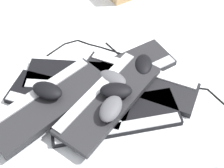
# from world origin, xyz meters

# --- Properties ---
(ground_plane) EXTENTS (3.20, 3.20, 0.00)m
(ground_plane) POSITION_xyz_m (0.00, 0.00, 0.00)
(ground_plane) COLOR silver
(keyboard_0) EXTENTS (0.41, 0.42, 0.03)m
(keyboard_0) POSITION_xyz_m (0.07, -0.01, 0.01)
(keyboard_0) COLOR #232326
(keyboard_0) RESTS_ON ground
(keyboard_1) EXTENTS (0.21, 0.46, 0.03)m
(keyboard_1) POSITION_xyz_m (0.01, 0.11, 0.01)
(keyboard_1) COLOR black
(keyboard_1) RESTS_ON ground
(keyboard_2) EXTENTS (0.19, 0.45, 0.03)m
(keyboard_2) POSITION_xyz_m (-0.11, 0.14, 0.01)
(keyboard_2) COLOR black
(keyboard_2) RESTS_ON ground
(keyboard_3) EXTENTS (0.32, 0.46, 0.03)m
(keyboard_3) POSITION_xyz_m (-0.14, -0.04, 0.01)
(keyboard_3) COLOR black
(keyboard_3) RESTS_ON ground
(keyboard_4) EXTENTS (0.23, 0.46, 0.03)m
(keyboard_4) POSITION_xyz_m (0.04, -0.09, 0.01)
(keyboard_4) COLOR black
(keyboard_4) RESTS_ON ground
(keyboard_5) EXTENTS (0.45, 0.36, 0.03)m
(keyboard_5) POSITION_xyz_m (-0.15, 0.19, 0.04)
(keyboard_5) COLOR #232326
(keyboard_5) RESTS_ON keyboard_2
(keyboard_6) EXTENTS (0.46, 0.31, 0.03)m
(keyboard_6) POSITION_xyz_m (-0.09, -0.01, 0.04)
(keyboard_6) COLOR #232326
(keyboard_6) RESTS_ON keyboard_3
(mouse_0) EXTENTS (0.12, 0.08, 0.04)m
(mouse_0) POSITION_xyz_m (0.09, -0.10, 0.05)
(mouse_0) COLOR black
(mouse_0) RESTS_ON keyboard_4
(mouse_1) EXTENTS (0.09, 0.12, 0.04)m
(mouse_1) POSITION_xyz_m (-0.13, 0.20, 0.08)
(mouse_1) COLOR black
(mouse_1) RESTS_ON keyboard_5
(mouse_3) EXTENTS (0.09, 0.12, 0.04)m
(mouse_3) POSITION_xyz_m (-0.08, -0.03, 0.08)
(mouse_3) COLOR black
(mouse_3) RESTS_ON keyboard_6
(mouse_4) EXTENTS (0.12, 0.08, 0.04)m
(mouse_4) POSITION_xyz_m (-0.15, -0.03, 0.08)
(mouse_4) COLOR #4C4C51
(mouse_4) RESTS_ON keyboard_6
(mouse_5) EXTENTS (0.10, 0.13, 0.04)m
(mouse_5) POSITION_xyz_m (0.00, -0.00, 0.05)
(mouse_5) COLOR #4C4C51
(mouse_5) RESTS_ON keyboard_0
(cable_0) EXTENTS (0.32, 0.57, 0.01)m
(cable_0) POSITION_xyz_m (0.08, -0.21, 0.00)
(cable_0) COLOR black
(cable_0) RESTS_ON ground
(cable_1) EXTENTS (0.20, 0.47, 0.01)m
(cable_1) POSITION_xyz_m (0.16, 0.07, 0.00)
(cable_1) COLOR black
(cable_1) RESTS_ON ground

